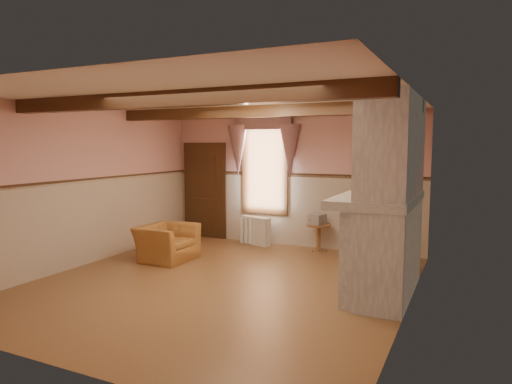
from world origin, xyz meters
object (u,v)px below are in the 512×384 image
at_px(armchair, 167,243).
at_px(oil_lamp, 383,183).
at_px(bowl, 379,192).
at_px(mantel_clock, 388,184).
at_px(radiator, 256,231).
at_px(side_table, 319,238).

relative_size(armchair, oil_lamp, 3.58).
bearing_deg(armchair, bowl, -91.91).
bearing_deg(armchair, mantel_clock, -80.84).
height_order(armchair, mantel_clock, mantel_clock).
distance_m(bowl, oil_lamp, 0.34).
bearing_deg(oil_lamp, radiator, 149.72).
xyz_separation_m(mantel_clock, oil_lamp, (0.00, -0.42, 0.04)).
xyz_separation_m(bowl, oil_lamp, (0.00, 0.33, 0.10)).
bearing_deg(mantel_clock, oil_lamp, -90.00).
distance_m(side_table, bowl, 2.82).
bearing_deg(mantel_clock, bowl, -90.00).
distance_m(radiator, mantel_clock, 3.43).
xyz_separation_m(side_table, bowl, (1.53, -2.04, 1.18)).
height_order(side_table, mantel_clock, mantel_clock).
height_order(radiator, oil_lamp, oil_lamp).
relative_size(side_table, radiator, 0.79).
bearing_deg(side_table, bowl, -53.12).
height_order(side_table, radiator, radiator).
xyz_separation_m(radiator, oil_lamp, (2.94, -1.71, 1.26)).
distance_m(armchair, mantel_clock, 4.08).
distance_m(armchair, radiator, 2.10).
distance_m(radiator, bowl, 3.76).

